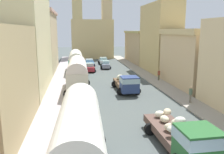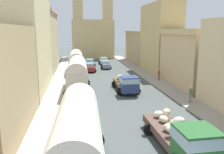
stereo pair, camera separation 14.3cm
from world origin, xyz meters
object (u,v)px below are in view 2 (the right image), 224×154
at_px(cargo_truck_0, 183,137).
at_px(car_0, 106,64).
at_px(pedestrian_0, 190,94).
at_px(pedestrian_1, 159,75).
at_px(parked_bus_2, 76,61).
at_px(car_1, 104,61).
at_px(car_3, 90,63).
at_px(car_2, 90,67).
at_px(parked_bus_0, 78,134).
at_px(cargo_truck_1, 127,83).
at_px(parked_bus_1, 77,73).

relative_size(cargo_truck_0, car_0, 1.77).
bearing_deg(pedestrian_0, pedestrian_1, 86.75).
bearing_deg(cargo_truck_0, parked_bus_2, 101.71).
bearing_deg(car_1, parked_bus_2, -120.74).
height_order(car_0, car_3, car_0).
bearing_deg(car_2, cargo_truck_0, -83.06).
height_order(car_2, pedestrian_1, pedestrian_1).
relative_size(car_1, pedestrian_0, 2.28).
bearing_deg(parked_bus_0, cargo_truck_1, 69.44).
relative_size(car_0, pedestrian_1, 2.39).
height_order(parked_bus_0, parked_bus_1, parked_bus_1).
height_order(car_2, car_3, car_2).
distance_m(car_3, pedestrian_1, 19.73).
xyz_separation_m(parked_bus_0, car_0, (5.97, 35.73, -1.48)).
relative_size(car_1, car_2, 1.16).
relative_size(car_1, car_3, 1.06).
relative_size(parked_bus_2, pedestrian_1, 5.13).
relative_size(car_0, pedestrian_0, 2.30).
relative_size(cargo_truck_1, pedestrian_0, 3.66).
distance_m(car_2, car_3, 7.21).
xyz_separation_m(parked_bus_1, car_3, (2.75, 21.64, -1.57)).
bearing_deg(parked_bus_0, car_1, 81.58).
xyz_separation_m(parked_bus_0, car_1, (6.27, 42.31, -1.52)).
xyz_separation_m(car_0, car_1, (0.29, 6.58, -0.04)).
distance_m(parked_bus_2, cargo_truck_1, 16.56).
relative_size(cargo_truck_1, car_3, 1.70).
bearing_deg(car_0, parked_bus_2, -146.23).
bearing_deg(pedestrian_0, parked_bus_0, -137.74).
bearing_deg(pedestrian_1, parked_bus_0, -119.30).
bearing_deg(car_0, parked_bus_1, -108.12).
distance_m(parked_bus_1, cargo_truck_0, 18.09).
distance_m(parked_bus_1, car_2, 14.73).
bearing_deg(car_3, parked_bus_0, -94.14).
xyz_separation_m(parked_bus_1, cargo_truck_0, (6.26, -16.94, -1.06)).
height_order(parked_bus_1, pedestrian_0, parked_bus_1).
height_order(parked_bus_0, car_3, parked_bus_0).
xyz_separation_m(cargo_truck_1, pedestrian_0, (5.66, -5.66, -0.11)).
height_order(car_1, pedestrian_0, pedestrian_0).
xyz_separation_m(car_0, car_2, (-3.43, -3.50, 0.01)).
bearing_deg(parked_bus_0, cargo_truck_0, 7.64).
bearing_deg(parked_bus_1, car_1, 75.89).
distance_m(parked_bus_2, car_3, 8.36).
xyz_separation_m(cargo_truck_0, car_2, (-3.82, 31.38, -0.47)).
distance_m(parked_bus_2, car_2, 2.97).
height_order(parked_bus_2, car_1, parked_bus_2).
bearing_deg(parked_bus_1, pedestrian_1, 19.63).
distance_m(cargo_truck_0, pedestrian_1, 22.20).
height_order(car_0, pedestrian_0, pedestrian_0).
height_order(parked_bus_2, car_3, parked_bus_2).
relative_size(parked_bus_1, cargo_truck_1, 1.31).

